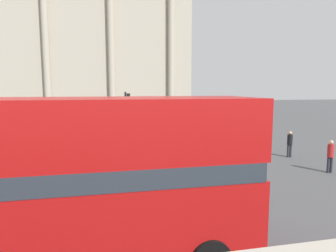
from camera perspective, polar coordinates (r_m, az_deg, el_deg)
double_decker_bus at (r=7.56m, az=-22.78°, el=-9.12°), size 10.15×2.63×4.12m
plaza_building_left at (r=50.61m, az=-16.09°, el=14.89°), size 33.04×13.04×22.74m
traffic_light_near at (r=11.67m, az=-18.80°, el=-2.11°), size 0.42×0.24×3.88m
traffic_light_mid at (r=19.04m, az=-7.83°, el=2.12°), size 0.42×0.24×4.13m
car_navy at (r=23.52m, az=-2.08°, el=-1.73°), size 4.20×1.93×1.35m
pedestrian_white at (r=21.99m, az=-24.64°, el=-2.18°), size 0.32×0.32×1.75m
pedestrian_red at (r=17.56m, az=28.54°, el=-4.72°), size 0.32×0.32×1.71m
pedestrian_black at (r=20.43m, az=22.18°, el=-2.89°), size 0.32×0.32×1.66m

